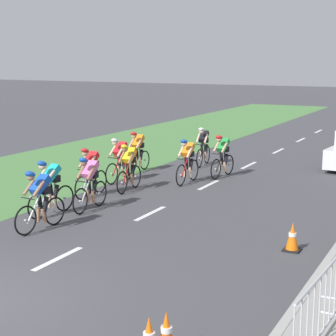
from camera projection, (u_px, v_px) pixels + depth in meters
name	position (u px, v px, depth m)	size (l,w,h in m)	color
grass_verge	(102.00, 155.00, 24.96)	(7.00, 60.00, 0.01)	#4C7F42
lane_markings_centre	(230.00, 174.00, 20.75)	(0.14, 29.60, 0.01)	white
cyclist_lead	(39.00, 199.00, 13.86)	(0.44, 1.72, 1.56)	black
cyclist_second	(50.00, 187.00, 15.20)	(0.45, 1.72, 1.56)	black
cyclist_third	(89.00, 182.00, 15.72)	(0.43, 1.72, 1.56)	black
cyclist_fourth	(90.00, 171.00, 17.29)	(0.42, 1.72, 1.56)	black
cyclist_fifth	(129.00, 166.00, 18.02)	(0.44, 1.72, 1.56)	black
cyclist_sixth	(120.00, 159.00, 19.34)	(0.42, 1.72, 1.56)	black
cyclist_seventh	(187.00, 160.00, 19.13)	(0.42, 1.72, 1.56)	black
cyclist_eighth	(138.00, 151.00, 21.05)	(0.42, 1.72, 1.56)	black
cyclist_ninth	(222.00, 155.00, 20.13)	(0.45, 1.72, 1.56)	black
cyclist_tenth	(203.00, 146.00, 22.32)	(0.45, 1.72, 1.56)	black
crowd_barrier_front	(319.00, 310.00, 8.06)	(0.62, 2.32, 1.07)	#B7BABF
traffic_cone_near	(292.00, 237.00, 12.45)	(0.36, 0.36, 0.64)	black
traffic_cone_far	(166.00, 333.00, 8.10)	(0.36, 0.36, 0.64)	black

